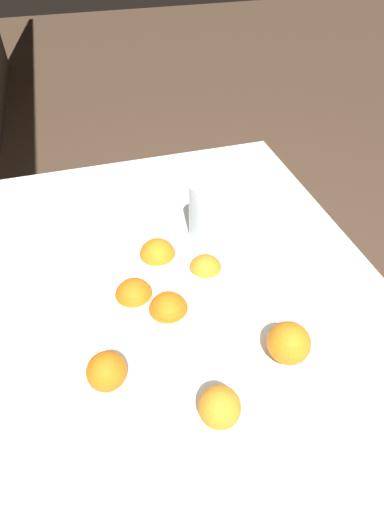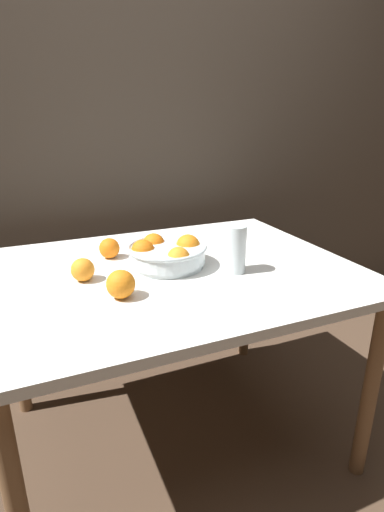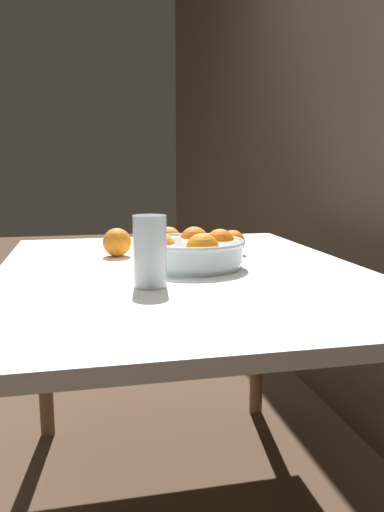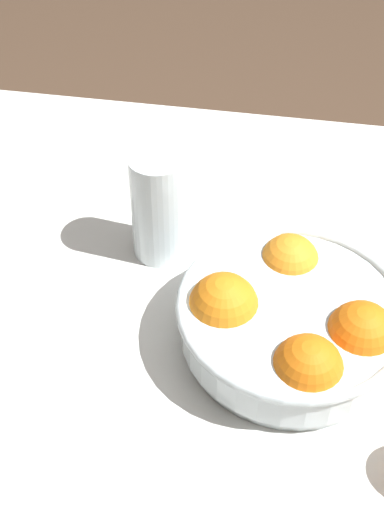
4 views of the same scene
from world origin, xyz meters
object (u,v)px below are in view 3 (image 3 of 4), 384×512
fruit_bowl (194,250)px  orange_loose_front (233,242)px  orange_loose_aside (117,242)px  orange_loose_near_bowl (169,238)px  juice_glass (150,255)px

fruit_bowl → orange_loose_front: fruit_bowl is taller
orange_loose_front → orange_loose_aside: orange_loose_aside is taller
fruit_bowl → orange_loose_near_bowl: fruit_bowl is taller
fruit_bowl → juice_glass: (0.18, -0.14, 0.02)m
juice_glass → orange_loose_near_bowl: size_ratio=2.14×
fruit_bowl → orange_loose_aside: bearing=-137.9°
orange_loose_near_bowl → orange_loose_aside: (0.08, -0.16, 0.00)m
orange_loose_front → orange_loose_aside: (-0.04, -0.34, 0.00)m
fruit_bowl → orange_loose_aside: size_ratio=3.28×
orange_loose_front → juice_glass: bearing=-39.9°
juice_glass → orange_loose_near_bowl: 0.48m
orange_loose_aside → fruit_bowl: bearing=42.1°
juice_glass → orange_loose_front: 0.45m
orange_loose_near_bowl → orange_loose_aside: size_ratio=0.88×
juice_glass → orange_loose_front: juice_glass is taller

